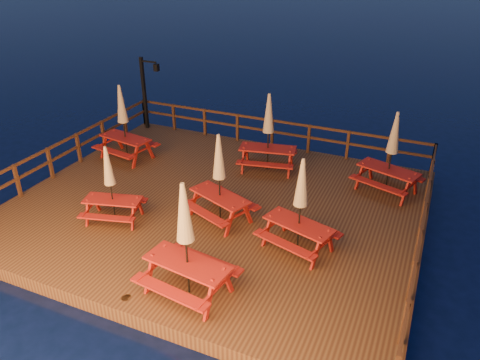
{
  "coord_description": "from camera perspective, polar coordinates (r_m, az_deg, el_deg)",
  "views": [
    {
      "loc": [
        5.66,
        -11.01,
        7.69
      ],
      "look_at": [
        0.52,
        0.6,
        1.04
      ],
      "focal_mm": 35.0,
      "sensor_mm": 36.0,
      "label": 1
    }
  ],
  "objects": [
    {
      "name": "deck",
      "position": [
        14.47,
        -2.87,
        -3.56
      ],
      "size": [
        12.0,
        10.0,
        0.4
      ],
      "primitive_type": "cube",
      "color": "#422415",
      "rests_on": "ground"
    },
    {
      "name": "lamp_post",
      "position": [
        19.86,
        -11.28,
        11.06
      ],
      "size": [
        0.85,
        0.18,
        3.0
      ],
      "color": "black",
      "rests_on": "deck"
    },
    {
      "name": "picnic_table_6",
      "position": [
        12.94,
        -2.53,
        0.38
      ],
      "size": [
        2.27,
        2.09,
        2.63
      ],
      "rotation": [
        0.0,
        0.0,
        -0.38
      ],
      "color": "maroon",
      "rests_on": "deck"
    },
    {
      "name": "picnic_table_3",
      "position": [
        15.14,
        18.0,
        3.3
      ],
      "size": [
        2.27,
        2.06,
        2.68
      ],
      "rotation": [
        0.0,
        0.0,
        -0.33
      ],
      "color": "maroon",
      "rests_on": "deck"
    },
    {
      "name": "picnic_table_0",
      "position": [
        11.77,
        7.36,
        -2.93
      ],
      "size": [
        2.17,
        1.96,
        2.6
      ],
      "rotation": [
        0.0,
        0.0,
        -0.29
      ],
      "color": "maroon",
      "rests_on": "deck"
    },
    {
      "name": "picnic_table_1",
      "position": [
        10.24,
        -6.63,
        -7.15
      ],
      "size": [
        2.19,
        1.88,
        2.84
      ],
      "rotation": [
        0.0,
        0.0,
        -0.13
      ],
      "color": "maroon",
      "rests_on": "deck"
    },
    {
      "name": "picnic_table_2",
      "position": [
        17.27,
        -14.05,
        6.96
      ],
      "size": [
        2.15,
        1.87,
        2.75
      ],
      "rotation": [
        0.0,
        0.0,
        -0.17
      ],
      "color": "maroon",
      "rests_on": "deck"
    },
    {
      "name": "deck_piles",
      "position": [
        14.73,
        -2.82,
        -5.23
      ],
      "size": [
        11.44,
        9.44,
        1.4
      ],
      "color": "#321810",
      "rests_on": "ground"
    },
    {
      "name": "ground",
      "position": [
        14.57,
        -2.85,
        -4.24
      ],
      "size": [
        500.0,
        500.0,
        0.0
      ],
      "primitive_type": "plane",
      "color": "black",
      "rests_on": "ground"
    },
    {
      "name": "picnic_table_4",
      "position": [
        15.89,
        3.47,
        5.95
      ],
      "size": [
        2.2,
        1.94,
        2.75
      ],
      "rotation": [
        0.0,
        0.0,
        0.21
      ],
      "color": "maroon",
      "rests_on": "deck"
    },
    {
      "name": "railing",
      "position": [
        15.43,
        -0.01,
        2.63
      ],
      "size": [
        11.8,
        9.75,
        1.1
      ],
      "color": "#321810",
      "rests_on": "deck"
    },
    {
      "name": "picnic_table_5",
      "position": [
        13.45,
        -15.54,
        -0.38
      ],
      "size": [
        1.9,
        1.7,
        2.3
      ],
      "rotation": [
        0.0,
        0.0,
        0.27
      ],
      "color": "maroon",
      "rests_on": "deck"
    }
  ]
}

